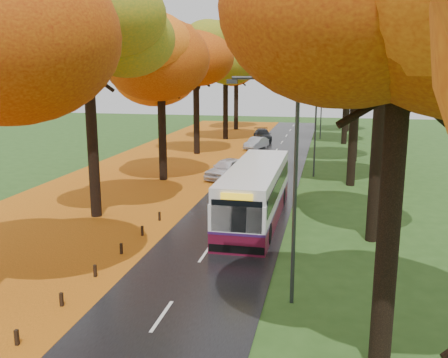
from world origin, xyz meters
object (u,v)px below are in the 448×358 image
(streetlamp_near, at_px, (288,174))
(streetlamp_far, at_px, (319,99))
(bus, at_px, (255,192))
(car_dark, at_px, (263,135))
(streetlamp_mid, at_px, (312,116))
(car_white, at_px, (227,168))
(car_silver, at_px, (256,143))

(streetlamp_near, height_order, streetlamp_far, same)
(streetlamp_far, height_order, bus, streetlamp_far)
(streetlamp_near, bearing_deg, car_dark, 98.76)
(streetlamp_mid, relative_size, bus, 0.70)
(streetlamp_near, relative_size, car_white, 1.78)
(streetlamp_far, relative_size, car_silver, 2.16)
(bus, xyz_separation_m, car_white, (-3.68, 10.11, -0.81))
(streetlamp_far, height_order, car_silver, streetlamp_far)
(bus, bearing_deg, car_dark, 96.93)
(streetlamp_near, distance_m, streetlamp_far, 44.00)
(bus, distance_m, car_silver, 25.13)
(bus, bearing_deg, streetlamp_mid, 78.47)
(car_silver, distance_m, car_dark, 6.30)
(streetlamp_mid, height_order, car_white, streetlamp_mid)
(bus, bearing_deg, car_white, 109.99)
(car_white, relative_size, car_dark, 0.98)
(bus, bearing_deg, streetlamp_far, 85.82)
(bus, height_order, car_white, bus)
(streetlamp_far, relative_size, car_white, 1.78)
(streetlamp_near, height_order, car_white, streetlamp_near)
(streetlamp_far, distance_m, car_white, 25.28)
(streetlamp_mid, height_order, bus, streetlamp_mid)
(streetlamp_near, xyz_separation_m, bus, (-2.52, 9.69, -3.10))
(streetlamp_near, height_order, car_silver, streetlamp_near)
(car_white, bearing_deg, car_silver, 108.60)
(streetlamp_mid, xyz_separation_m, car_silver, (-6.11, 12.54, -4.06))
(streetlamp_near, bearing_deg, car_white, 107.37)
(streetlamp_near, bearing_deg, streetlamp_mid, 90.00)
(streetlamp_near, distance_m, car_white, 21.11)
(car_dark, bearing_deg, streetlamp_mid, -84.61)
(streetlamp_mid, relative_size, streetlamp_far, 1.00)
(streetlamp_far, relative_size, bus, 0.70)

